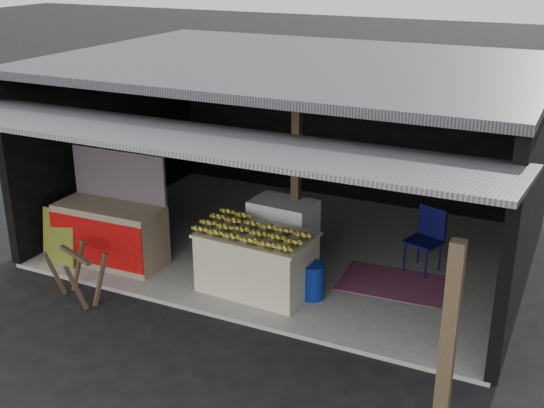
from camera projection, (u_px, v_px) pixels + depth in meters
The scene contains 13 objects.
ground at pixel (216, 318), 8.96m from camera, with size 80.00×80.00×0.00m, color black.
concrete_slab at pixel (293, 246), 11.06m from camera, with size 7.00×5.00×0.06m, color gray.
shophouse at pixel (303, 117), 10.59m from camera, with size 7.40×7.29×3.02m.
banana_table at pixel (256, 262), 9.43m from camera, with size 1.60×1.03×0.86m.
banana_pile at pixel (256, 228), 9.25m from camera, with size 1.44×0.86×0.17m, color gold, non-canonical shape.
white_crate at pixel (283, 234), 10.14m from camera, with size 0.96×0.69×1.03m.
neighbor_stall at pixel (111, 231), 10.27m from camera, with size 1.65×0.77×1.68m.
green_signboard at pixel (59, 237), 10.23m from camera, with size 0.57×0.04×0.86m, color black.
sawhorse at pixel (77, 271), 9.24m from camera, with size 0.83×0.82×0.72m.
water_barrel at pixel (313, 282), 9.28m from camera, with size 0.32×0.32×0.47m, color navy.
plastic_chair at pixel (427, 234), 10.00m from camera, with size 0.57×0.57×0.96m.
magenta_rug at pixel (393, 283), 9.75m from camera, with size 1.50×1.00×0.01m, color #71194E.
picture_frames at pixel (339, 101), 12.47m from camera, with size 1.62×0.04×0.46m.
Camera 1 is at (4.06, -6.75, 4.58)m, focal length 45.00 mm.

